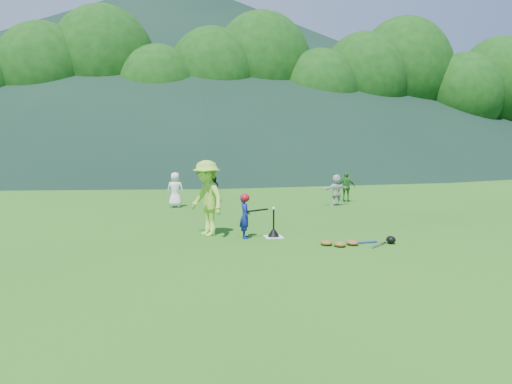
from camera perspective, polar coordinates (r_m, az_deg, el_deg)
The scene contains 15 objects.
ground at distance 12.64m, azimuth 2.02°, elevation -5.19°, with size 120.00×120.00×0.00m, color #216116.
home_plate at distance 12.64m, azimuth 2.02°, elevation -5.15°, with size 0.45×0.45×0.02m, color silver.
baseball at distance 12.52m, azimuth 2.03°, elevation -1.87°, with size 0.08×0.08×0.08m, color white.
batter_child at distance 12.43m, azimuth -1.28°, elevation -2.82°, with size 0.40×0.26×1.10m, color navy.
adult_coach at distance 12.79m, azimuth -5.64°, elevation -0.70°, with size 1.25×0.72×1.93m, color #98D03D.
fielder_a at distance 18.50m, azimuth -9.21°, elevation 0.25°, with size 0.63×0.41×1.29m, color white.
fielder_b at distance 20.16m, azimuth -4.85°, elevation 0.38°, with size 0.50×0.39×1.03m, color black.
fielder_c at distance 20.19m, azimuth 10.30°, elevation 0.56°, with size 0.70×0.29×1.20m, color #277122.
fielder_d at distance 18.97m, azimuth 9.16°, elevation 0.23°, with size 1.10×0.35×1.18m, color silver.
batting_tee at distance 12.61m, azimuth 2.02°, elevation -4.62°, with size 0.30×0.30×0.68m.
batter_gear at distance 12.37m, azimuth -1.17°, elevation -0.79°, with size 0.72×0.30×0.46m.
equipment_pile at distance 11.88m, azimuth 10.98°, elevation -5.68°, with size 1.80×0.74×0.19m.
outfield_fence at distance 40.25m, azimuth -6.47°, elevation 3.32°, with size 70.07×0.08×1.33m.
tree_line at distance 46.40m, azimuth -6.81°, elevation 12.93°, with size 70.04×11.40×14.82m.
distant_hills at distance 94.91m, azimuth -13.51°, elevation 13.25°, with size 155.00×140.00×32.00m.
Camera 1 is at (-2.64, -12.12, 2.41)m, focal length 35.00 mm.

